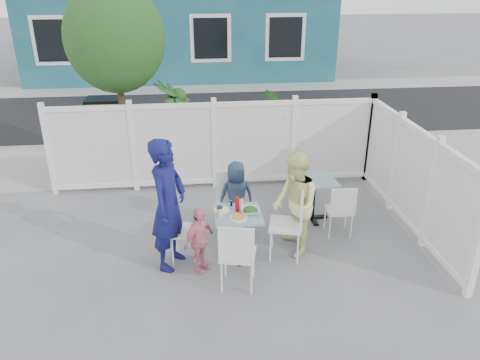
{
  "coord_description": "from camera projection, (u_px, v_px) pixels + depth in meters",
  "views": [
    {
      "loc": [
        -0.32,
        -5.58,
        3.68
      ],
      "look_at": [
        0.34,
        0.39,
        1.0
      ],
      "focal_mm": 35.0,
      "sensor_mm": 36.0,
      "label": 1
    }
  ],
  "objects": [
    {
      "name": "woman",
      "position": [
        295.0,
        205.0,
        6.44
      ],
      "size": [
        0.62,
        0.77,
        1.49
      ],
      "primitive_type": "imported",
      "rotation": [
        0.0,
        0.0,
        -1.49
      ],
      "color": "#E7EB48",
      "rests_on": "ground"
    },
    {
      "name": "plate_main",
      "position": [
        238.0,
        218.0,
        6.21
      ],
      "size": [
        0.24,
        0.24,
        0.02
      ],
      "primitive_type": "cylinder",
      "color": "white",
      "rests_on": "main_table"
    },
    {
      "name": "potted_shrub_b",
      "position": [
        295.0,
        132.0,
        9.17
      ],
      "size": [
        1.58,
        1.72,
        1.6
      ],
      "primitive_type": "imported",
      "rotation": [
        0.0,
        0.0,
        4.45
      ],
      "color": "#193C15",
      "rests_on": "ground"
    },
    {
      "name": "boy",
      "position": [
        236.0,
        196.0,
        7.12
      ],
      "size": [
        0.58,
        0.42,
        1.11
      ],
      "primitive_type": "imported",
      "rotation": [
        0.0,
        0.0,
        3.27
      ],
      "color": "#23354A",
      "rests_on": "ground"
    },
    {
      "name": "chair_near",
      "position": [
        237.0,
        252.0,
        5.71
      ],
      "size": [
        0.51,
        0.5,
        0.95
      ],
      "rotation": [
        0.0,
        0.0,
        -0.21
      ],
      "color": "white",
      "rests_on": "ground"
    },
    {
      "name": "ground",
      "position": [
        219.0,
        257.0,
        6.6
      ],
      "size": [
        80.0,
        80.0,
        0.0
      ],
      "primitive_type": "plane",
      "color": "slate"
    },
    {
      "name": "chair_left",
      "position": [
        180.0,
        225.0,
        6.35
      ],
      "size": [
        0.45,
        0.46,
        0.91
      ],
      "rotation": [
        0.0,
        0.0,
        -1.7
      ],
      "color": "white",
      "rests_on": "ground"
    },
    {
      "name": "utility_cabinet",
      "position": [
        108.0,
        131.0,
        9.76
      ],
      "size": [
        0.69,
        0.5,
        1.28
      ],
      "primitive_type": "cube",
      "rotation": [
        0.0,
        0.0,
        0.01
      ],
      "color": "gold",
      "rests_on": "ground"
    },
    {
      "name": "coffee_cup_b",
      "position": [
        241.0,
        201.0,
        6.54
      ],
      "size": [
        0.08,
        0.08,
        0.12
      ],
      "primitive_type": "cylinder",
      "color": "beige",
      "rests_on": "main_table"
    },
    {
      "name": "fence_back",
      "position": [
        215.0,
        147.0,
        8.46
      ],
      "size": [
        5.86,
        0.08,
        1.6
      ],
      "color": "white",
      "rests_on": "ground"
    },
    {
      "name": "ketchup_bottle",
      "position": [
        237.0,
        205.0,
        6.37
      ],
      "size": [
        0.06,
        0.06,
        0.19
      ],
      "primitive_type": "cylinder",
      "color": "#B60A09",
      "rests_on": "main_table"
    },
    {
      "name": "salad_bowl",
      "position": [
        250.0,
        211.0,
        6.33
      ],
      "size": [
        0.26,
        0.26,
        0.06
      ],
      "primitive_type": "imported",
      "color": "white",
      "rests_on": "main_table"
    },
    {
      "name": "plate_side",
      "position": [
        222.0,
        210.0,
        6.41
      ],
      "size": [
        0.22,
        0.22,
        0.01
      ],
      "primitive_type": "cylinder",
      "color": "white",
      "rests_on": "main_table"
    },
    {
      "name": "coffee_cup_a",
      "position": [
        220.0,
        212.0,
        6.24
      ],
      "size": [
        0.08,
        0.08,
        0.12
      ],
      "primitive_type": "cylinder",
      "color": "beige",
      "rests_on": "main_table"
    },
    {
      "name": "pepper_shaker",
      "position": [
        231.0,
        204.0,
        6.53
      ],
      "size": [
        0.03,
        0.03,
        0.07
      ],
      "primitive_type": "cylinder",
      "color": "black",
      "rests_on": "main_table"
    },
    {
      "name": "chair_spare",
      "position": [
        341.0,
        207.0,
        6.93
      ],
      "size": [
        0.39,
        0.38,
        0.84
      ],
      "rotation": [
        0.0,
        0.0,
        -0.04
      ],
      "color": "white",
      "rests_on": "ground"
    },
    {
      "name": "toddler",
      "position": [
        199.0,
        240.0,
        6.13
      ],
      "size": [
        0.53,
        0.55,
        0.92
      ],
      "primitive_type": "imported",
      "rotation": [
        0.0,
        0.0,
        0.82
      ],
      "color": "pink",
      "rests_on": "ground"
    },
    {
      "name": "salt_shaker",
      "position": [
        231.0,
        203.0,
        6.55
      ],
      "size": [
        0.03,
        0.03,
        0.06
      ],
      "primitive_type": "cylinder",
      "color": "white",
      "rests_on": "main_table"
    },
    {
      "name": "near_sidewalk",
      "position": [
        207.0,
        159.0,
        10.04
      ],
      "size": [
        24.0,
        2.6,
        0.01
      ],
      "primitive_type": "cube",
      "color": "gray",
      "rests_on": "ground"
    },
    {
      "name": "spare_table",
      "position": [
        314.0,
        188.0,
        7.4
      ],
      "size": [
        0.7,
        0.7,
        0.7
      ],
      "rotation": [
        0.0,
        0.0,
        0.06
      ],
      "color": "slate",
      "rests_on": "ground"
    },
    {
      "name": "chair_back",
      "position": [
        230.0,
        198.0,
        7.1
      ],
      "size": [
        0.44,
        0.43,
        0.93
      ],
      "rotation": [
        0.0,
        0.0,
        3.1
      ],
      "color": "white",
      "rests_on": "ground"
    },
    {
      "name": "tree",
      "position": [
        115.0,
        38.0,
        8.38
      ],
      "size": [
        1.8,
        1.62,
        3.59
      ],
      "color": "#382316",
      "rests_on": "ground"
    },
    {
      "name": "far_sidewalk",
      "position": [
        198.0,
        88.0,
        16.22
      ],
      "size": [
        24.0,
        1.6,
        0.01
      ],
      "primitive_type": "cube",
      "color": "gray",
      "rests_on": "ground"
    },
    {
      "name": "main_table",
      "position": [
        238.0,
        223.0,
        6.4
      ],
      "size": [
        0.66,
        0.66,
        0.68
      ],
      "rotation": [
        0.0,
        0.0,
        0.01
      ],
      "color": "slate",
      "rests_on": "ground"
    },
    {
      "name": "fence_right",
      "position": [
        412.0,
        180.0,
        7.12
      ],
      "size": [
        0.08,
        3.66,
        1.6
      ],
      "rotation": [
        0.0,
        0.0,
        1.57
      ],
      "color": "white",
      "rests_on": "ground"
    },
    {
      "name": "man",
      "position": [
        168.0,
        205.0,
        6.09
      ],
      "size": [
        0.66,
        0.78,
        1.81
      ],
      "primitive_type": "imported",
      "rotation": [
        0.0,
        0.0,
        1.16
      ],
      "color": "#121452",
      "rests_on": "ground"
    },
    {
      "name": "chair_right",
      "position": [
        292.0,
        219.0,
        6.39
      ],
      "size": [
        0.54,
        0.56,
        1.01
      ],
      "rotation": [
        0.0,
        0.0,
        1.32
      ],
      "color": "white",
      "rests_on": "ground"
    },
    {
      "name": "street",
      "position": [
        201.0,
        112.0,
        13.4
      ],
      "size": [
        24.0,
        5.0,
        0.01
      ],
      "primitive_type": "cube",
      "color": "black",
      "rests_on": "ground"
    },
    {
      "name": "potted_shrub_a",
      "position": [
        177.0,
        129.0,
        8.98
      ],
      "size": [
        1.09,
        1.09,
        1.82
      ],
      "primitive_type": "imported",
      "rotation": [
        0.0,
        0.0,
        1.5
      ],
      "color": "#193C15",
      "rests_on": "ground"
    }
  ]
}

